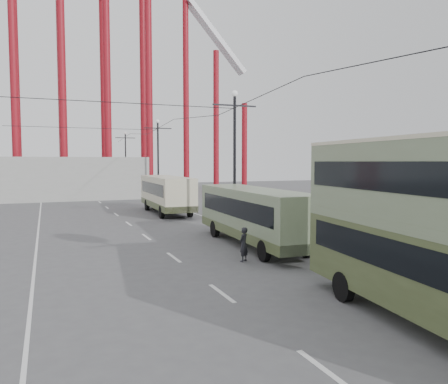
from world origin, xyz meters
name	(u,v)px	position (x,y,z in m)	size (l,w,h in m)	color
ground	(313,331)	(0.00, 0.00, 0.00)	(160.00, 160.00, 0.00)	#4F4F52
road_markings	(137,228)	(-0.86, 19.70, 0.01)	(12.52, 120.00, 0.01)	silver
lamp_post_mid	(235,159)	(5.60, 18.00, 4.68)	(3.20, 0.44, 9.32)	black
lamp_post_far	(158,160)	(5.60, 40.00, 4.68)	(3.20, 0.44, 9.32)	black
lamp_post_distant	(126,160)	(5.60, 62.00, 4.68)	(3.20, 0.44, 9.32)	black
roller_coaster	(72,31)	(-2.49, 56.89, 22.92)	(52.95, 5.00, 55.48)	maroon
fairground_shed	(50,178)	(-6.00, 47.00, 2.50)	(22.00, 10.00, 5.00)	#999A95
double_decker_bus	(436,222)	(3.08, -1.06, 2.89)	(3.45, 9.80, 5.15)	#3C4625
single_decker_green	(254,214)	(3.76, 11.21, 1.71)	(2.86, 10.79, 3.03)	#677556
single_decker_cream	(166,193)	(3.18, 27.17, 1.79)	(2.86, 10.29, 3.18)	beige
pedestrian	(243,244)	(1.67, 8.02, 0.78)	(0.57, 0.37, 1.55)	black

